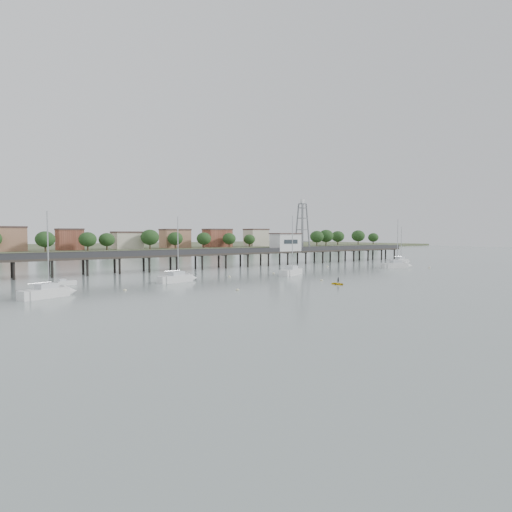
{
  "coord_description": "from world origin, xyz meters",
  "views": [
    {
      "loc": [
        -53.87,
        -38.24,
        9.12
      ],
      "look_at": [
        1.92,
        42.0,
        4.0
      ],
      "focal_mm": 30.0,
      "sensor_mm": 36.0,
      "label": 1
    }
  ],
  "objects_px": {
    "pier": "(211,254)",
    "sailboat_a": "(54,292)",
    "lattice_tower": "(302,227)",
    "white_tender": "(66,283)",
    "yellow_dinghy": "(338,284)",
    "sailboat_c": "(294,272)",
    "sailboat_b": "(182,278)",
    "sailboat_d": "(400,265)",
    "sailboat_e": "(402,261)"
  },
  "relations": [
    {
      "from": "yellow_dinghy",
      "to": "sailboat_a",
      "type": "bearing_deg",
      "value": 160.82
    },
    {
      "from": "sailboat_e",
      "to": "sailboat_b",
      "type": "bearing_deg",
      "value": -169.42
    },
    {
      "from": "pier",
      "to": "sailboat_b",
      "type": "distance_m",
      "value": 30.67
    },
    {
      "from": "sailboat_e",
      "to": "sailboat_c",
      "type": "relative_size",
      "value": 0.86
    },
    {
      "from": "lattice_tower",
      "to": "pier",
      "type": "bearing_deg",
      "value": -180.0
    },
    {
      "from": "sailboat_e",
      "to": "sailboat_d",
      "type": "xyz_separation_m",
      "value": [
        -15.2,
        -10.41,
        -0.01
      ]
    },
    {
      "from": "pier",
      "to": "white_tender",
      "type": "relative_size",
      "value": 43.1
    },
    {
      "from": "pier",
      "to": "sailboat_a",
      "type": "relative_size",
      "value": 11.53
    },
    {
      "from": "sailboat_b",
      "to": "sailboat_c",
      "type": "xyz_separation_m",
      "value": [
        26.76,
        -1.25,
        -0.0
      ]
    },
    {
      "from": "sailboat_e",
      "to": "sailboat_b",
      "type": "relative_size",
      "value": 0.91
    },
    {
      "from": "pier",
      "to": "sailboat_e",
      "type": "xyz_separation_m",
      "value": [
        58.11,
        -16.25,
        -3.15
      ]
    },
    {
      "from": "sailboat_c",
      "to": "sailboat_a",
      "type": "height_order",
      "value": "sailboat_c"
    },
    {
      "from": "lattice_tower",
      "to": "sailboat_a",
      "type": "distance_m",
      "value": 81.12
    },
    {
      "from": "sailboat_e",
      "to": "sailboat_c",
      "type": "distance_m",
      "value": 51.34
    },
    {
      "from": "sailboat_e",
      "to": "sailboat_c",
      "type": "xyz_separation_m",
      "value": [
        -50.61,
        -8.66,
        -0.01
      ]
    },
    {
      "from": "sailboat_d",
      "to": "sailboat_a",
      "type": "height_order",
      "value": "sailboat_d"
    },
    {
      "from": "sailboat_e",
      "to": "sailboat_a",
      "type": "xyz_separation_m",
      "value": [
        -100.86,
        -14.7,
        -0.01
      ]
    },
    {
      "from": "lattice_tower",
      "to": "sailboat_d",
      "type": "xyz_separation_m",
      "value": [
        11.4,
        -26.66,
        -10.46
      ]
    },
    {
      "from": "sailboat_e",
      "to": "white_tender",
      "type": "distance_m",
      "value": 96.73
    },
    {
      "from": "white_tender",
      "to": "sailboat_c",
      "type": "bearing_deg",
      "value": -20.74
    },
    {
      "from": "lattice_tower",
      "to": "yellow_dinghy",
      "type": "relative_size",
      "value": 6.0
    },
    {
      "from": "pier",
      "to": "yellow_dinghy",
      "type": "height_order",
      "value": "pier"
    },
    {
      "from": "sailboat_a",
      "to": "yellow_dinghy",
      "type": "bearing_deg",
      "value": -39.75
    },
    {
      "from": "lattice_tower",
      "to": "sailboat_c",
      "type": "relative_size",
      "value": 1.12
    },
    {
      "from": "sailboat_b",
      "to": "yellow_dinghy",
      "type": "relative_size",
      "value": 5.03
    },
    {
      "from": "sailboat_e",
      "to": "sailboat_a",
      "type": "height_order",
      "value": "sailboat_a"
    },
    {
      "from": "white_tender",
      "to": "yellow_dinghy",
      "type": "relative_size",
      "value": 1.35
    },
    {
      "from": "sailboat_b",
      "to": "sailboat_a",
      "type": "distance_m",
      "value": 24.6
    },
    {
      "from": "sailboat_c",
      "to": "sailboat_a",
      "type": "bearing_deg",
      "value": 162.41
    },
    {
      "from": "sailboat_b",
      "to": "sailboat_d",
      "type": "distance_m",
      "value": 62.23
    },
    {
      "from": "sailboat_d",
      "to": "sailboat_a",
      "type": "distance_m",
      "value": 85.76
    },
    {
      "from": "sailboat_c",
      "to": "lattice_tower",
      "type": "bearing_deg",
      "value": 21.62
    },
    {
      "from": "sailboat_b",
      "to": "yellow_dinghy",
      "type": "xyz_separation_m",
      "value": [
        21.06,
        -20.34,
        -0.64
      ]
    },
    {
      "from": "sailboat_e",
      "to": "white_tender",
      "type": "bearing_deg",
      "value": -174.31
    },
    {
      "from": "lattice_tower",
      "to": "sailboat_d",
      "type": "bearing_deg",
      "value": -66.84
    },
    {
      "from": "pier",
      "to": "sailboat_d",
      "type": "xyz_separation_m",
      "value": [
        42.9,
        -26.66,
        -3.15
      ]
    },
    {
      "from": "sailboat_d",
      "to": "lattice_tower",
      "type": "bearing_deg",
      "value": 132.16
    },
    {
      "from": "sailboat_c",
      "to": "white_tender",
      "type": "height_order",
      "value": "sailboat_c"
    },
    {
      "from": "pier",
      "to": "sailboat_b",
      "type": "bearing_deg",
      "value": -129.14
    },
    {
      "from": "sailboat_e",
      "to": "sailboat_b",
      "type": "xyz_separation_m",
      "value": [
        -77.36,
        -7.41,
        -0.01
      ]
    },
    {
      "from": "sailboat_b",
      "to": "sailboat_a",
      "type": "height_order",
      "value": "sailboat_a"
    },
    {
      "from": "lattice_tower",
      "to": "sailboat_d",
      "type": "height_order",
      "value": "lattice_tower"
    },
    {
      "from": "pier",
      "to": "white_tender",
      "type": "distance_m",
      "value": 42.43
    },
    {
      "from": "lattice_tower",
      "to": "white_tender",
      "type": "xyz_separation_m",
      "value": [
        -70.12,
        -17.24,
        -10.71
      ]
    },
    {
      "from": "lattice_tower",
      "to": "sailboat_e",
      "type": "distance_m",
      "value": 32.88
    },
    {
      "from": "yellow_dinghy",
      "to": "sailboat_c",
      "type": "bearing_deg",
      "value": 70.53
    },
    {
      "from": "sailboat_d",
      "to": "yellow_dinghy",
      "type": "relative_size",
      "value": 5.3
    },
    {
      "from": "pier",
      "to": "sailboat_b",
      "type": "height_order",
      "value": "sailboat_b"
    },
    {
      "from": "sailboat_d",
      "to": "yellow_dinghy",
      "type": "xyz_separation_m",
      "value": [
        -41.1,
        -17.34,
        -0.64
      ]
    },
    {
      "from": "yellow_dinghy",
      "to": "sailboat_d",
      "type": "bearing_deg",
      "value": 20.01
    }
  ]
}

